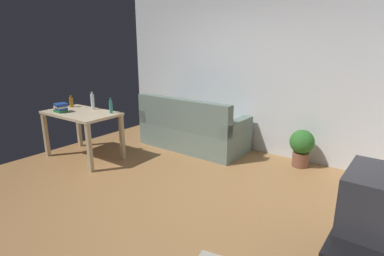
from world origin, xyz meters
TOP-DOWN VIEW (x-y plane):
  - ground_plane at (0.00, 0.00)m, footprint 5.20×4.40m
  - wall_rear at (0.00, 2.20)m, footprint 5.20×0.10m
  - couch at (-0.72, 1.59)m, footprint 1.86×0.84m
  - tv_stand at (2.25, -0.12)m, footprint 0.44×1.10m
  - tv at (2.25, -0.12)m, footprint 0.41×0.60m
  - desk at (-1.83, 0.17)m, footprint 1.22×0.74m
  - potted_plant at (1.10, 1.90)m, footprint 0.36×0.36m
  - bottle_amber at (-2.30, 0.30)m, footprint 0.06×0.06m
  - bottle_clear at (-1.85, 0.40)m, footprint 0.06×0.06m
  - bottle_tall at (-1.39, 0.40)m, footprint 0.05×0.05m
  - book_stack at (-2.07, -0.02)m, footprint 0.22×0.20m

SIDE VIEW (x-z plane):
  - ground_plane at x=0.00m, z-range -0.02..0.00m
  - tv_stand at x=2.25m, z-range 0.00..0.48m
  - couch at x=-0.72m, z-range -0.15..0.77m
  - potted_plant at x=1.10m, z-range 0.05..0.62m
  - desk at x=-1.83m, z-range 0.27..1.03m
  - tv at x=2.25m, z-range 0.48..0.92m
  - book_stack at x=-2.07m, z-range 0.76..0.90m
  - bottle_amber at x=-2.30m, z-range 0.74..0.95m
  - bottle_tall at x=-1.39m, z-range 0.74..0.98m
  - bottle_clear at x=-1.85m, z-range 0.74..1.03m
  - wall_rear at x=0.00m, z-range 0.00..2.70m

